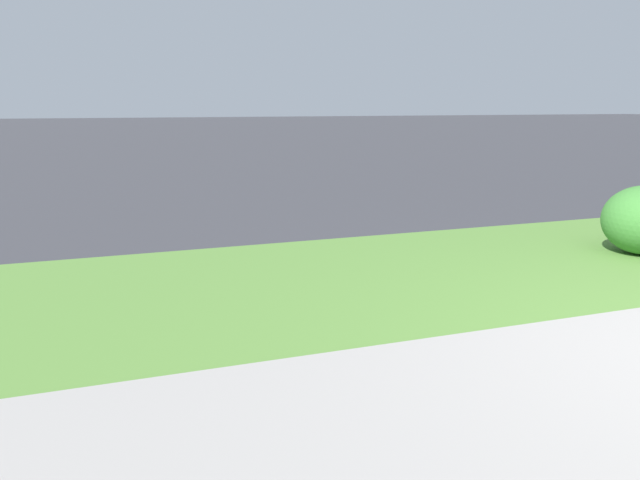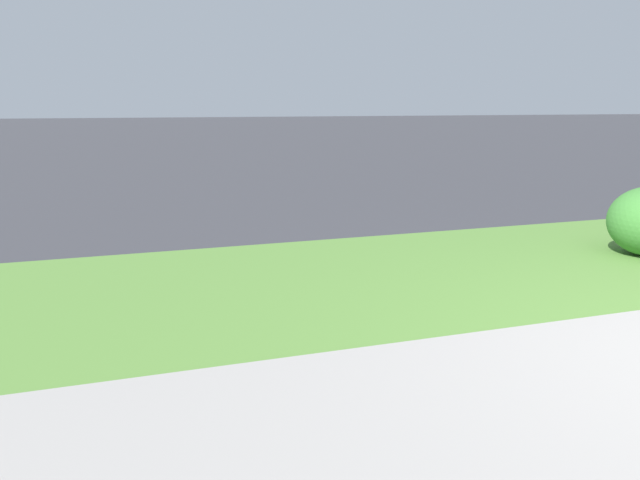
% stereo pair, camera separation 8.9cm
% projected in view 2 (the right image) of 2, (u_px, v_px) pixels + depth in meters
% --- Properties ---
extents(grass_verge, '(18.00, 2.76, 0.01)m').
position_uv_depth(grass_verge, '(537.00, 260.00, 5.48)').
color(grass_verge, '#568438').
rests_on(grass_verge, ground).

